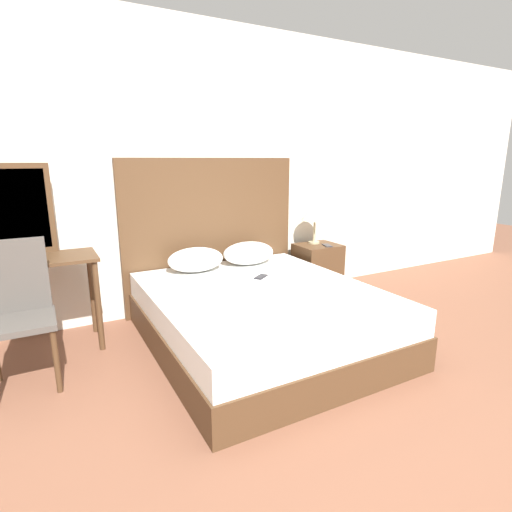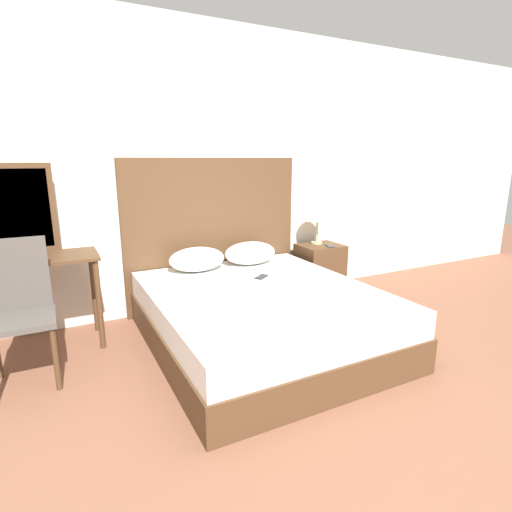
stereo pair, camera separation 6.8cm
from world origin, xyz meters
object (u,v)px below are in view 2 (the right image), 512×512
(phone_on_nightstand, at_px, (330,246))
(vanity_desk, at_px, (24,276))
(table_lamp, at_px, (318,212))
(phone_on_bed, at_px, (261,277))
(bed, at_px, (262,316))
(nightstand, at_px, (320,270))
(chair, at_px, (19,303))

(phone_on_nightstand, bearing_deg, vanity_desk, 179.86)
(table_lamp, height_order, phone_on_nightstand, table_lamp)
(phone_on_bed, xyz_separation_m, vanity_desk, (-1.80, 0.40, 0.15))
(bed, height_order, nightstand, nightstand)
(bed, relative_size, phone_on_nightstand, 12.00)
(bed, distance_m, phone_on_bed, 0.40)
(phone_on_nightstand, distance_m, vanity_desk, 2.84)
(table_lamp, distance_m, chair, 2.90)
(bed, bearing_deg, table_lamp, 36.86)
(phone_on_nightstand, height_order, vanity_desk, vanity_desk)
(nightstand, height_order, table_lamp, table_lamp)
(phone_on_bed, relative_size, vanity_desk, 0.15)
(bed, height_order, phone_on_nightstand, phone_on_nightstand)
(phone_on_nightstand, height_order, chair, chair)
(nightstand, distance_m, chair, 2.87)
(bed, xyz_separation_m, vanity_desk, (-1.65, 0.69, 0.39))
(table_lamp, relative_size, phone_on_nightstand, 2.72)
(table_lamp, xyz_separation_m, vanity_desk, (-2.79, -0.17, -0.29))
(phone_on_bed, height_order, table_lamp, table_lamp)
(vanity_desk, bearing_deg, chair, -92.77)
(bed, bearing_deg, vanity_desk, 157.34)
(table_lamp, bearing_deg, phone_on_nightstand, -74.74)
(bed, distance_m, vanity_desk, 1.83)
(vanity_desk, height_order, chair, chair)
(bed, height_order, phone_on_bed, phone_on_bed)
(vanity_desk, bearing_deg, bed, -22.66)
(table_lamp, relative_size, chair, 0.47)
(table_lamp, bearing_deg, chair, -168.03)
(phone_on_nightstand, distance_m, chair, 2.89)
(nightstand, bearing_deg, bed, -145.69)
(nightstand, height_order, phone_on_nightstand, phone_on_nightstand)
(phone_on_bed, height_order, nightstand, nightstand)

